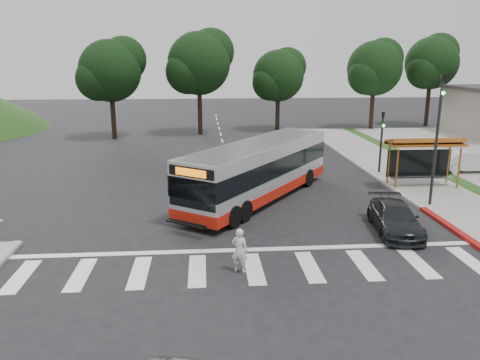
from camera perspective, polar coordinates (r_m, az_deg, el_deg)
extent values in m
plane|color=black|center=(21.45, 0.27, -5.07)|extent=(140.00, 140.00, 0.00)
cube|color=gray|center=(31.68, 19.25, 0.67)|extent=(4.00, 40.00, 0.12)
cube|color=#9E9991|center=(30.93, 15.85, 0.64)|extent=(0.30, 40.00, 0.15)
cube|color=maroon|center=(22.22, 24.67, -5.54)|extent=(0.32, 6.00, 0.15)
cube|color=silver|center=(16.84, 1.71, -10.73)|extent=(18.00, 2.60, 0.01)
cylinder|color=#A5571B|center=(27.41, 18.57, 1.27)|extent=(0.10, 0.10, 2.30)
cylinder|color=#A5571B|center=(29.00, 25.14, 1.33)|extent=(0.10, 0.10, 2.30)
cylinder|color=#A5571B|center=(28.49, 17.65, 1.82)|extent=(0.10, 0.10, 2.30)
cylinder|color=#A5571B|center=(30.03, 24.04, 1.86)|extent=(0.10, 0.10, 2.30)
cube|color=#A5571B|center=(28.45, 21.67, 4.13)|extent=(4.20, 1.60, 0.12)
cube|color=#A5571B|center=(28.47, 21.65, 4.45)|extent=(4.20, 1.32, 0.51)
cube|color=black|center=(29.20, 20.94, 1.94)|extent=(3.80, 0.06, 1.60)
cube|color=gray|center=(28.84, 21.30, 0.22)|extent=(3.60, 0.40, 0.08)
cylinder|color=black|center=(24.72, 22.80, 4.20)|extent=(0.14, 0.14, 6.50)
imported|color=black|center=(24.44, 23.44, 10.55)|extent=(0.16, 0.20, 1.00)
sphere|color=#19E533|center=(24.30, 23.55, 9.69)|extent=(0.18, 0.18, 0.18)
cylinder|color=black|center=(31.22, 16.82, 4.31)|extent=(0.14, 0.14, 4.00)
imported|color=black|center=(31.00, 17.02, 7.04)|extent=(0.16, 0.20, 1.00)
sphere|color=#19E533|center=(30.88, 17.09, 6.35)|extent=(0.18, 0.18, 0.18)
cylinder|color=black|center=(51.52, 15.78, 8.50)|extent=(0.44, 0.44, 4.40)
sphere|color=black|center=(51.30, 16.09, 12.94)|extent=(5.60, 5.60, 5.60)
sphere|color=black|center=(52.47, 17.03, 14.00)|extent=(4.20, 4.20, 4.20)
sphere|color=black|center=(50.32, 15.25, 12.18)|extent=(3.92, 3.92, 3.92)
cylinder|color=black|center=(56.09, 21.89, 8.58)|extent=(0.44, 0.44, 4.84)
sphere|color=black|center=(55.89, 22.32, 13.06)|extent=(5.60, 5.60, 5.60)
sphere|color=black|center=(57.15, 23.08, 14.10)|extent=(4.20, 4.20, 4.20)
sphere|color=black|center=(54.84, 21.64, 12.31)|extent=(3.92, 3.92, 3.92)
cylinder|color=black|center=(46.39, -4.91, 8.53)|extent=(0.44, 0.44, 4.84)
sphere|color=black|center=(46.15, -5.03, 13.97)|extent=(6.00, 6.00, 6.00)
sphere|color=black|center=(47.06, -3.54, 15.35)|extent=(4.50, 4.50, 4.50)
sphere|color=black|center=(45.43, -6.38, 12.96)|extent=(4.20, 4.20, 4.20)
cylinder|color=black|center=(49.03, 4.60, 8.34)|extent=(0.44, 0.44, 3.96)
sphere|color=black|center=(48.78, 4.69, 12.55)|extent=(5.20, 5.20, 5.20)
sphere|color=black|center=(49.70, 5.78, 13.60)|extent=(3.90, 3.90, 3.90)
sphere|color=black|center=(48.03, 3.70, 11.78)|extent=(3.64, 3.64, 3.64)
cylinder|color=black|center=(45.19, -15.21, 7.65)|extent=(0.44, 0.44, 4.40)
sphere|color=black|center=(44.93, -15.55, 12.71)|extent=(5.60, 5.60, 5.60)
sphere|color=black|center=(45.55, -14.01, 14.09)|extent=(4.20, 4.20, 4.20)
sphere|color=black|center=(44.46, -16.92, 11.70)|extent=(3.92, 3.92, 3.92)
imported|color=silver|center=(16.30, -0.04, -8.57)|extent=(0.68, 0.58, 1.59)
imported|color=black|center=(21.06, 18.36, -4.44)|extent=(2.28, 4.44, 1.23)
imported|color=silver|center=(33.82, 26.17, 2.10)|extent=(4.22, 1.49, 1.39)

